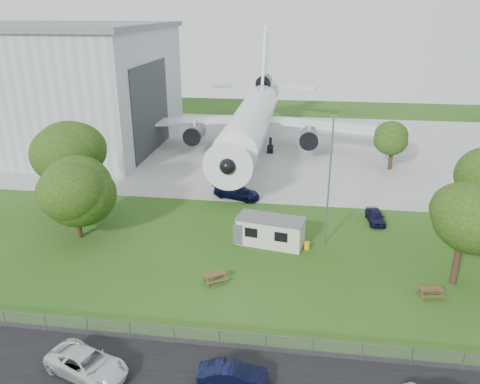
# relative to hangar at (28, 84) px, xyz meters

# --- Properties ---
(ground) EXTENTS (160.00, 160.00, 0.00)m
(ground) POSITION_rel_hangar_xyz_m (37.97, -36.00, -9.41)
(ground) COLOR #3B6322
(concrete_apron) EXTENTS (120.00, 46.00, 0.03)m
(concrete_apron) POSITION_rel_hangar_xyz_m (37.97, 2.00, -9.39)
(concrete_apron) COLOR #B7B7B2
(concrete_apron) RESTS_ON ground
(hangar) EXTENTS (43.00, 31.00, 18.55)m
(hangar) POSITION_rel_hangar_xyz_m (0.00, 0.00, 0.00)
(hangar) COLOR #B2B7BC
(hangar) RESTS_ON ground
(airliner) EXTENTS (46.36, 47.73, 17.69)m
(airliner) POSITION_rel_hangar_xyz_m (35.97, -0.14, -4.14)
(airliner) COLOR white
(airliner) RESTS_ON ground
(site_cabin) EXTENTS (6.95, 3.80, 2.62)m
(site_cabin) POSITION_rel_hangar_xyz_m (41.13, -30.65, -8.09)
(site_cabin) COLOR beige
(site_cabin) RESTS_ON ground
(picnic_west) EXTENTS (2.32, 2.21, 0.76)m
(picnic_west) POSITION_rel_hangar_xyz_m (37.23, -37.86, -9.41)
(picnic_west) COLOR brown
(picnic_west) RESTS_ON ground
(picnic_east) EXTENTS (2.05, 1.81, 0.76)m
(picnic_east) POSITION_rel_hangar_xyz_m (53.90, -37.59, -9.41)
(picnic_east) COLOR brown
(picnic_east) RESTS_ON ground
(fence) EXTENTS (58.00, 0.04, 1.30)m
(fence) POSITION_rel_hangar_xyz_m (37.97, -45.50, -9.41)
(fence) COLOR gray
(fence) RESTS_ON ground
(lamp_mast) EXTENTS (0.16, 0.16, 12.00)m
(lamp_mast) POSITION_rel_hangar_xyz_m (46.17, -29.80, -3.41)
(lamp_mast) COLOR slate
(lamp_mast) RESTS_ON ground
(tree_west_big) EXTENTS (7.73, 7.73, 10.24)m
(tree_west_big) POSITION_rel_hangar_xyz_m (20.01, -26.42, -3.04)
(tree_west_big) COLOR #382619
(tree_west_big) RESTS_ON ground
(tree_west_small) EXTENTS (7.70, 7.70, 8.60)m
(tree_west_small) POSITION_rel_hangar_xyz_m (22.80, -31.80, -4.67)
(tree_west_small) COLOR #382619
(tree_west_small) RESTS_ON ground
(tree_east_front) EXTENTS (6.32, 6.32, 9.35)m
(tree_east_front) POSITION_rel_hangar_xyz_m (56.15, -35.37, -3.24)
(tree_east_front) COLOR #382619
(tree_east_front) RESTS_ON ground
(tree_far_apron) EXTENTS (5.57, 5.57, 7.07)m
(tree_far_apron) POSITION_rel_hangar_xyz_m (55.61, -6.51, -5.14)
(tree_far_apron) COLOR #382619
(tree_far_apron) RESTS_ON ground
(car_centre_sedan) EXTENTS (4.19, 1.67, 1.36)m
(car_centre_sedan) POSITION_rel_hangar_xyz_m (40.35, -48.61, -8.73)
(car_centre_sedan) COLOR black
(car_centre_sedan) RESTS_ON ground
(car_west_estate) EXTENTS (5.82, 4.17, 1.47)m
(car_west_estate) POSITION_rel_hangar_xyz_m (31.56, -48.95, -8.67)
(car_west_estate) COLOR silver
(car_west_estate) RESTS_ON ground
(car_ne_hatch) EXTENTS (1.90, 4.01, 1.33)m
(car_ne_hatch) POSITION_rel_hangar_xyz_m (51.43, -24.44, -8.74)
(car_ne_hatch) COLOR black
(car_ne_hatch) RESTS_ON ground
(car_apron_van) EXTENTS (5.89, 3.76, 1.59)m
(car_apron_van) POSITION_rel_hangar_xyz_m (36.35, -19.89, -8.61)
(car_apron_van) COLOR black
(car_apron_van) RESTS_ON ground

